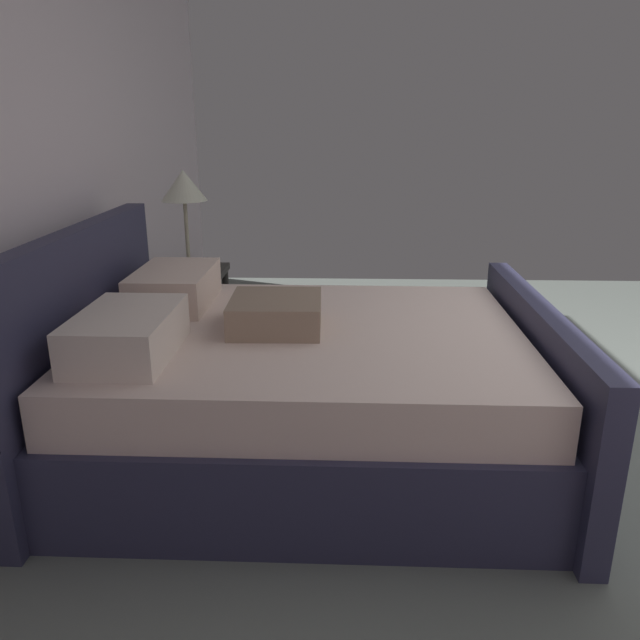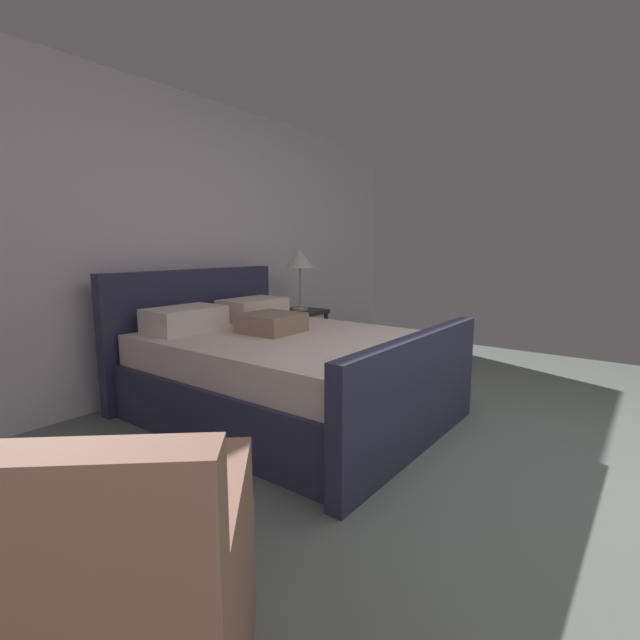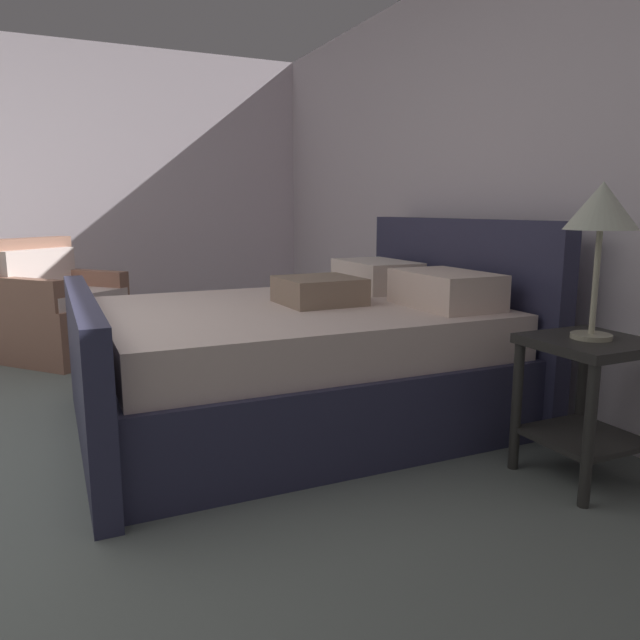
# 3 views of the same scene
# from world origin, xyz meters

# --- Properties ---
(wall_back) EXTENTS (6.43, 0.12, 2.54)m
(wall_back) POSITION_xyz_m (0.00, 3.23, 1.27)
(wall_back) COLOR silver
(wall_back) RESTS_ON ground
(bed) EXTENTS (1.73, 2.17, 1.06)m
(bed) POSITION_xyz_m (-0.17, 1.99, 0.34)
(bed) COLOR #2F2F49
(bed) RESTS_ON ground
(nightstand_right) EXTENTS (0.44, 0.44, 0.60)m
(nightstand_right) POSITION_xyz_m (1.00, 2.76, 0.40)
(nightstand_right) COLOR #2A2926
(nightstand_right) RESTS_ON ground
(table_lamp_right) EXTENTS (0.28, 0.28, 0.62)m
(table_lamp_right) POSITION_xyz_m (1.00, 2.76, 1.11)
(table_lamp_right) COLOR #B7B293
(table_lamp_right) RESTS_ON nightstand_right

